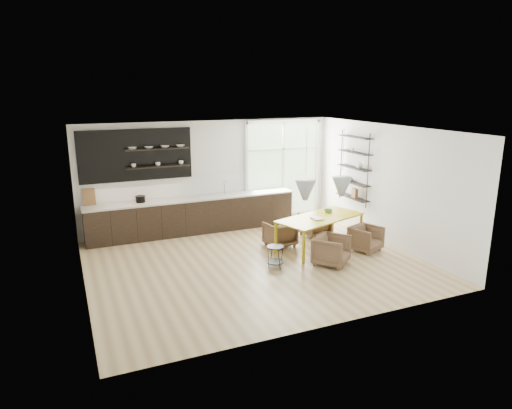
# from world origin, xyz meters

# --- Properties ---
(room) EXTENTS (7.02, 6.01, 2.91)m
(room) POSITION_xyz_m (0.58, 1.10, 1.46)
(room) COLOR #D4BA88
(room) RESTS_ON ground
(kitchen_run) EXTENTS (5.54, 0.69, 2.75)m
(kitchen_run) POSITION_xyz_m (-0.69, 2.69, 0.60)
(kitchen_run) COLOR black
(kitchen_run) RESTS_ON ground
(right_shelving) EXTENTS (0.26, 1.22, 1.90)m
(right_shelving) POSITION_xyz_m (3.36, 1.17, 1.65)
(right_shelving) COLOR black
(right_shelving) RESTS_ON ground
(dining_table) EXTENTS (2.34, 1.59, 0.78)m
(dining_table) POSITION_xyz_m (1.79, 0.23, 0.73)
(dining_table) COLOR #C0A70D
(dining_table) RESTS_ON ground
(armchair_back_left) EXTENTS (0.75, 0.76, 0.60)m
(armchair_back_left) POSITION_xyz_m (1.01, 0.78, 0.30)
(armchair_back_left) COLOR brown
(armchair_back_left) RESTS_ON ground
(armchair_back_right) EXTENTS (0.72, 0.74, 0.61)m
(armchair_back_right) POSITION_xyz_m (2.18, 1.13, 0.31)
(armchair_back_right) COLOR brown
(armchair_back_right) RESTS_ON ground
(armchair_front_left) EXTENTS (0.98, 0.98, 0.64)m
(armchair_front_left) POSITION_xyz_m (1.50, -0.74, 0.32)
(armchair_front_left) COLOR brown
(armchair_front_left) RESTS_ON ground
(armchair_front_right) EXTENTS (0.82, 0.83, 0.59)m
(armchair_front_right) POSITION_xyz_m (2.71, -0.33, 0.30)
(armchair_front_right) COLOR brown
(armchair_front_right) RESTS_ON ground
(wire_stool) EXTENTS (0.38, 0.38, 0.48)m
(wire_stool) POSITION_xyz_m (0.30, -0.43, 0.31)
(wire_stool) COLOR black
(wire_stool) RESTS_ON ground
(table_book) EXTENTS (0.22, 0.30, 0.03)m
(table_book) POSITION_xyz_m (1.52, 0.11, 0.80)
(table_book) COLOR white
(table_book) RESTS_ON dining_table
(table_bowl) EXTENTS (0.25, 0.25, 0.06)m
(table_bowl) POSITION_xyz_m (2.19, 0.53, 0.82)
(table_bowl) COLOR #497D55
(table_bowl) RESTS_ON dining_table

